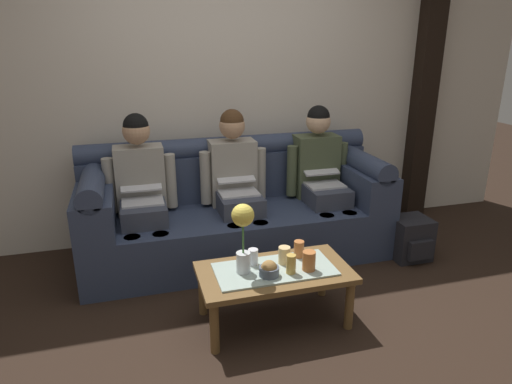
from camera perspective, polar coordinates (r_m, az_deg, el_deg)
ground_plane at (r=3.01m, az=3.03°, el=-17.09°), size 14.00×14.00×0.00m
back_wall_patterned at (r=4.09m, az=-4.56°, el=14.41°), size 6.00×0.12×2.90m
timber_pillar at (r=4.80m, az=20.57°, el=13.98°), size 0.20×0.20×2.90m
couch at (r=3.83m, az=-2.54°, el=-2.57°), size 2.49×0.88×0.96m
person_left at (r=3.63m, az=-14.23°, el=0.55°), size 0.56×0.67×1.22m
person_middle at (r=3.72m, az=-2.58°, el=1.58°), size 0.56×0.67×1.22m
person_right at (r=3.96m, az=8.11°, el=2.46°), size 0.56×0.67×1.22m
coffee_table at (r=2.93m, az=2.33°, el=-10.56°), size 0.96×0.51×0.38m
flower_vase at (r=2.73m, az=-1.65°, el=-4.68°), size 0.14×0.14×0.45m
snack_bowl at (r=2.81m, az=1.66°, el=-9.73°), size 0.12×0.12×0.10m
cup_near_left at (r=3.04m, az=5.42°, el=-7.15°), size 0.07×0.07×0.11m
cup_near_right at (r=2.93m, az=-0.37°, el=-8.16°), size 0.06×0.06×0.11m
cup_far_center at (r=2.83m, az=4.42°, el=-9.02°), size 0.06×0.06×0.12m
cup_far_left at (r=2.88m, az=6.67°, el=-8.59°), size 0.08×0.08×0.13m
cup_far_right at (r=2.95m, az=3.58°, el=-7.93°), size 0.08×0.08×0.11m
backpack_right at (r=4.01m, az=18.82°, el=-5.57°), size 0.31×0.32×0.35m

